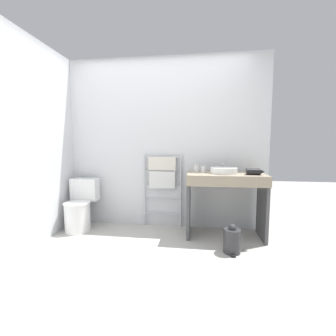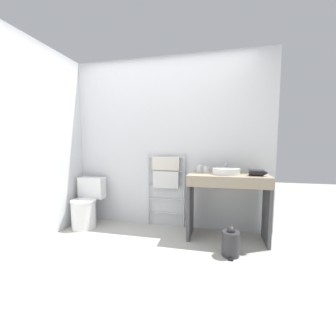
{
  "view_description": "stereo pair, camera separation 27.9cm",
  "coord_description": "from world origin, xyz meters",
  "px_view_note": "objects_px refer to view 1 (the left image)",
  "views": [
    {
      "loc": [
        0.53,
        -2.0,
        1.23
      ],
      "look_at": [
        0.17,
        0.76,
        0.95
      ],
      "focal_mm": 24.0,
      "sensor_mm": 36.0,
      "label": 1
    },
    {
      "loc": [
        0.81,
        -1.95,
        1.23
      ],
      "look_at": [
        0.17,
        0.76,
        0.95
      ],
      "focal_mm": 24.0,
      "sensor_mm": 36.0,
      "label": 2
    }
  ],
  "objects_px": {
    "towel_radiator": "(162,177)",
    "sink_basin": "(224,170)",
    "toilet": "(80,208)",
    "cup_near_wall": "(197,168)",
    "cup_near_edge": "(204,169)",
    "hair_dryer": "(254,172)",
    "trash_bin": "(232,240)"
  },
  "relations": [
    {
      "from": "sink_basin",
      "to": "trash_bin",
      "type": "height_order",
      "value": "sink_basin"
    },
    {
      "from": "toilet",
      "to": "cup_near_wall",
      "type": "distance_m",
      "value": 1.79
    },
    {
      "from": "sink_basin",
      "to": "cup_near_edge",
      "type": "xyz_separation_m",
      "value": [
        -0.26,
        0.11,
        0.0
      ]
    },
    {
      "from": "sink_basin",
      "to": "cup_near_wall",
      "type": "bearing_deg",
      "value": 156.14
    },
    {
      "from": "toilet",
      "to": "cup_near_edge",
      "type": "xyz_separation_m",
      "value": [
        1.78,
        0.13,
        0.58
      ]
    },
    {
      "from": "trash_bin",
      "to": "hair_dryer",
      "type": "bearing_deg",
      "value": 50.98
    },
    {
      "from": "towel_radiator",
      "to": "hair_dryer",
      "type": "height_order",
      "value": "towel_radiator"
    },
    {
      "from": "towel_radiator",
      "to": "trash_bin",
      "type": "relative_size",
      "value": 3.24
    },
    {
      "from": "trash_bin",
      "to": "cup_near_edge",
      "type": "bearing_deg",
      "value": 119.06
    },
    {
      "from": "sink_basin",
      "to": "towel_radiator",
      "type": "bearing_deg",
      "value": 163.48
    },
    {
      "from": "toilet",
      "to": "cup_near_wall",
      "type": "relative_size",
      "value": 8.05
    },
    {
      "from": "towel_radiator",
      "to": "cup_near_wall",
      "type": "xyz_separation_m",
      "value": [
        0.51,
        -0.1,
        0.14
      ]
    },
    {
      "from": "hair_dryer",
      "to": "cup_near_edge",
      "type": "bearing_deg",
      "value": 162.07
    },
    {
      "from": "towel_radiator",
      "to": "sink_basin",
      "type": "distance_m",
      "value": 0.91
    },
    {
      "from": "toilet",
      "to": "towel_radiator",
      "type": "bearing_deg",
      "value": 12.83
    },
    {
      "from": "sink_basin",
      "to": "hair_dryer",
      "type": "height_order",
      "value": "hair_dryer"
    },
    {
      "from": "toilet",
      "to": "cup_near_wall",
      "type": "xyz_separation_m",
      "value": [
        1.68,
        0.17,
        0.59
      ]
    },
    {
      "from": "towel_radiator",
      "to": "cup_near_wall",
      "type": "height_order",
      "value": "towel_radiator"
    },
    {
      "from": "cup_near_wall",
      "to": "hair_dryer",
      "type": "height_order",
      "value": "cup_near_wall"
    },
    {
      "from": "toilet",
      "to": "cup_near_wall",
      "type": "height_order",
      "value": "cup_near_wall"
    },
    {
      "from": "towel_radiator",
      "to": "trash_bin",
      "type": "height_order",
      "value": "towel_radiator"
    },
    {
      "from": "cup_near_wall",
      "to": "cup_near_edge",
      "type": "height_order",
      "value": "cup_near_wall"
    },
    {
      "from": "toilet",
      "to": "sink_basin",
      "type": "distance_m",
      "value": 2.12
    },
    {
      "from": "trash_bin",
      "to": "cup_near_wall",
      "type": "bearing_deg",
      "value": 123.85
    },
    {
      "from": "towel_radiator",
      "to": "sink_basin",
      "type": "height_order",
      "value": "towel_radiator"
    },
    {
      "from": "sink_basin",
      "to": "hair_dryer",
      "type": "relative_size",
      "value": 1.57
    },
    {
      "from": "cup_near_edge",
      "to": "cup_near_wall",
      "type": "bearing_deg",
      "value": 155.73
    },
    {
      "from": "toilet",
      "to": "trash_bin",
      "type": "relative_size",
      "value": 2.19
    },
    {
      "from": "cup_near_edge",
      "to": "towel_radiator",
      "type": "bearing_deg",
      "value": 166.78
    },
    {
      "from": "trash_bin",
      "to": "towel_radiator",
      "type": "bearing_deg",
      "value": 142.11
    },
    {
      "from": "cup_near_edge",
      "to": "trash_bin",
      "type": "xyz_separation_m",
      "value": [
        0.32,
        -0.58,
        -0.75
      ]
    },
    {
      "from": "cup_near_edge",
      "to": "hair_dryer",
      "type": "height_order",
      "value": "cup_near_edge"
    }
  ]
}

